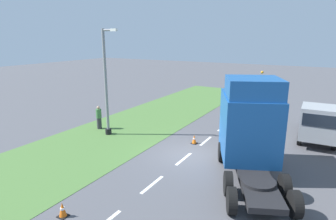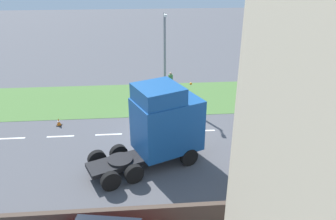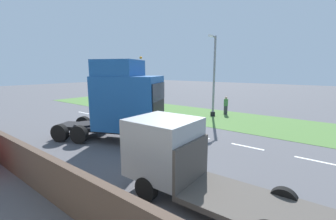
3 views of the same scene
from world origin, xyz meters
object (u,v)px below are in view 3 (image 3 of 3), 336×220
object	(u,v)px
lorry_cab	(124,101)
flatbed_truck	(176,156)
traffic_cone_trailing	(115,111)
pedestrian	(226,106)
traffic_cone_lead	(190,128)
lamp_post	(214,81)

from	to	relation	value
lorry_cab	flatbed_truck	distance (m)	6.54
flatbed_truck	traffic_cone_trailing	xyz separation A→B (m)	(-7.83, -12.89, -1.07)
flatbed_truck	traffic_cone_trailing	world-z (taller)	flatbed_truck
pedestrian	traffic_cone_lead	xyz separation A→B (m)	(7.29, 0.70, -0.55)
lorry_cab	traffic_cone_lead	size ratio (longest dim) A/B	11.59
lorry_cab	flatbed_truck	bearing A→B (deg)	40.10
traffic_cone_lead	lorry_cab	bearing A→B (deg)	-29.28
traffic_cone_lead	traffic_cone_trailing	xyz separation A→B (m)	(-1.15, -9.24, 0.00)
lorry_cab	lamp_post	world-z (taller)	lamp_post
pedestrian	traffic_cone_trailing	world-z (taller)	pedestrian
lorry_cab	lamp_post	size ratio (longest dim) A/B	0.95
pedestrian	traffic_cone_trailing	bearing A→B (deg)	-54.30
pedestrian	flatbed_truck	bearing A→B (deg)	17.27
traffic_cone_lead	traffic_cone_trailing	size ratio (longest dim) A/B	1.00
lamp_post	traffic_cone_trailing	size ratio (longest dim) A/B	12.14
lorry_cab	lamp_post	xyz separation A→B (m)	(-9.66, 0.83, 0.80)
lorry_cab	lamp_post	bearing A→B (deg)	151.43
lamp_post	pedestrian	xyz separation A→B (m)	(-1.46, 0.62, -2.32)
traffic_cone_trailing	flatbed_truck	bearing A→B (deg)	58.72
flatbed_truck	pedestrian	xyz separation A→B (m)	(-13.97, -4.34, -0.51)
lorry_cab	traffic_cone_trailing	xyz separation A→B (m)	(-4.97, -7.10, -2.07)
lamp_post	lorry_cab	bearing A→B (deg)	-4.93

